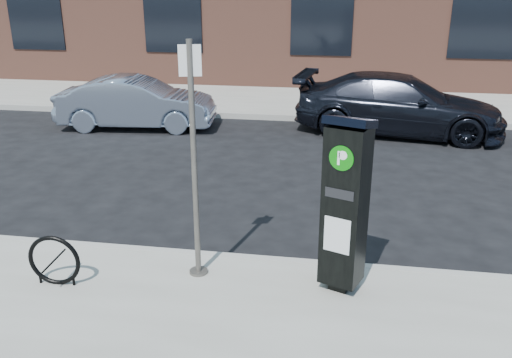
% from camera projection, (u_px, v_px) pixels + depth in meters
% --- Properties ---
extents(ground, '(120.00, 120.00, 0.00)m').
position_uv_depth(ground, '(271.00, 268.00, 7.20)').
color(ground, black).
rests_on(ground, ground).
extents(sidewalk_far, '(60.00, 12.00, 0.15)m').
position_uv_depth(sidewalk_far, '(322.00, 80.00, 20.14)').
color(sidewalk_far, gray).
rests_on(sidewalk_far, ground).
extents(curb_near, '(60.00, 0.12, 0.16)m').
position_uv_depth(curb_near, '(271.00, 263.00, 7.16)').
color(curb_near, '#9E9B93').
rests_on(curb_near, ground).
extents(curb_far, '(60.00, 0.12, 0.16)m').
position_uv_depth(curb_far, '(311.00, 119.00, 14.60)').
color(curb_far, '#9E9B93').
rests_on(curb_far, ground).
extents(parking_kiosk, '(0.61, 0.58, 2.12)m').
position_uv_depth(parking_kiosk, '(345.00, 204.00, 6.08)').
color(parking_kiosk, black).
rests_on(parking_kiosk, sidewalk_near).
extents(sign_pole, '(0.25, 0.23, 2.86)m').
position_uv_depth(sign_pole, '(194.00, 166.00, 6.30)').
color(sign_pole, '#4B4842').
rests_on(sign_pole, sidewalk_near).
extents(bike_rack, '(0.65, 0.07, 0.65)m').
position_uv_depth(bike_rack, '(54.00, 261.00, 6.43)').
color(bike_rack, black).
rests_on(bike_rack, sidewalk_near).
extents(car_silver, '(4.06, 1.77, 1.30)m').
position_uv_depth(car_silver, '(137.00, 103.00, 13.81)').
color(car_silver, gray).
rests_on(car_silver, ground).
extents(car_dark, '(5.24, 2.69, 1.45)m').
position_uv_depth(car_dark, '(398.00, 104.00, 13.28)').
color(car_dark, black).
rests_on(car_dark, ground).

